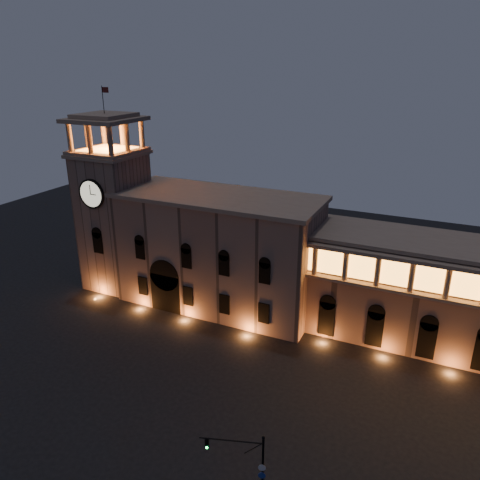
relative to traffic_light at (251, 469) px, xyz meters
The scene contains 5 objects.
ground 19.87m from the traffic_light, 151.56° to the left, with size 160.00×160.00×0.00m, color black.
government_building 36.94m from the traffic_light, 121.59° to the left, with size 30.80×12.80×17.60m.
clock_tower 49.01m from the traffic_light, 141.19° to the left, with size 9.80×9.80×32.40m.
colonnade_wing 36.53m from the traffic_light, 65.84° to the left, with size 40.60×11.50×14.50m.
traffic_light is the anchor object (origin of this frame).
Camera 1 is at (28.61, -36.42, 35.55)m, focal length 35.00 mm.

